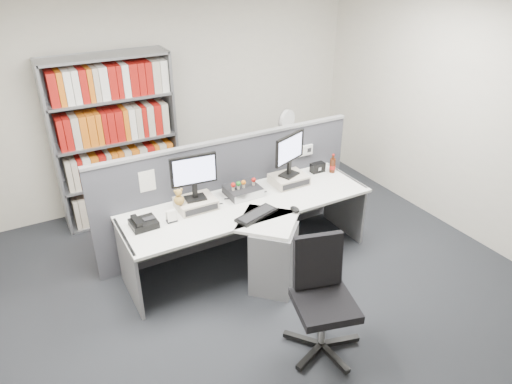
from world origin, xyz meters
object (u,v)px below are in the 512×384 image
mouse (295,209)px  filing_cabinet (285,168)px  monitor_left (194,174)px  office_chair (322,294)px  desk (259,235)px  desk_fan (286,123)px  desk_phone (143,223)px  keyboard (256,215)px  desktop_pc (243,191)px  speaker (317,167)px  shelving_unit (116,143)px  desk_calendar (171,217)px  cola_bottle (332,166)px  monitor_right (290,151)px

mouse → filing_cabinet: mouse is taller
monitor_left → office_chair: monitor_left is taller
desk → desk_fan: (1.20, 1.40, 0.54)m
desk → desk_phone: (-1.07, 0.29, 0.30)m
keyboard → desktop_pc: bearing=78.9°
desk → speaker: bearing=24.3°
desktop_pc → desk_phone: 1.11m
desk_fan → office_chair: (-1.24, -2.52, -0.46)m
desktop_pc → desk_phone: size_ratio=1.41×
shelving_unit → office_chair: size_ratio=2.01×
speaker → desk: bearing=-155.7°
desk_calendar → cola_bottle: bearing=3.7°
desk → filing_cabinet: (1.20, 1.40, -0.11)m
desk_calendar → cola_bottle: 2.00m
monitor_left → desk_calendar: (-0.31, -0.13, -0.33)m
monitor_right → cola_bottle: bearing=-0.3°
monitor_left → speaker: 1.58m
desk_calendar → speaker: desk_calendar is taller
monitor_right → desktop_pc: bearing=178.6°
cola_bottle → speaker: bearing=147.8°
desk_phone → shelving_unit: size_ratio=0.12×
desk → desktop_pc: 0.51m
filing_cabinet → desk_fan: size_ratio=1.47×
monitor_left → keyboard: bearing=-44.1°
speaker → keyboard: bearing=-154.5°
desktop_pc → desk_calendar: (-0.84, -0.15, 0.01)m
desk_fan → mouse: bearing=-119.5°
monitor_left → office_chair: bearing=-72.8°
monitor_left → mouse: 1.05m
mouse → cola_bottle: cola_bottle is taller
monitor_left → shelving_unit: 1.52m
monitor_right → cola_bottle: monitor_right is taller
keyboard → speaker: bearing=25.5°
keyboard → cola_bottle: cola_bottle is taller
keyboard → desk_phone: desk_phone is taller
monitor_left → desk_phone: monitor_left is taller
speaker → cola_bottle: (0.14, -0.09, 0.03)m
desk_fan → office_chair: desk_fan is taller
desk_calendar → cola_bottle: size_ratio=0.53×
monitor_left → shelving_unit: size_ratio=0.23×
desktop_pc → cola_bottle: size_ratio=1.54×
mouse → cola_bottle: size_ratio=0.55×
cola_bottle → mouse: bearing=-148.1°
monitor_left → cola_bottle: monitor_left is taller
shelving_unit → desk_fan: bearing=-12.1°
monitor_left → mouse: monitor_left is taller
monitor_right → office_chair: size_ratio=0.47×
monitor_left → keyboard: 0.73m
desk_calendar → filing_cabinet: 2.35m
desktop_pc → monitor_right: bearing=-1.4°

